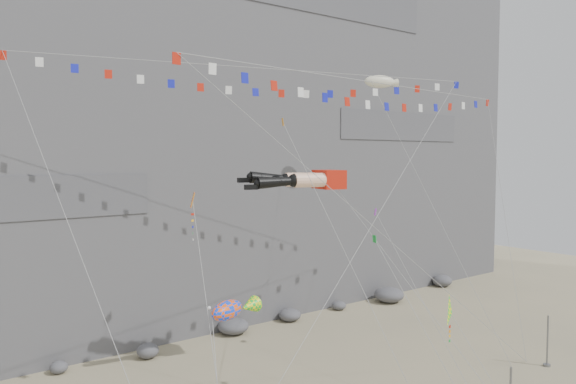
# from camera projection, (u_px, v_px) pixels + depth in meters

# --- Properties ---
(cliff) EXTENTS (80.00, 28.00, 50.00)m
(cliff) POSITION_uv_depth(u_px,v_px,m) (153.00, 56.00, 57.08)
(cliff) COLOR slate
(cliff) RESTS_ON ground
(talus_boulders) EXTENTS (60.00, 3.00, 1.20)m
(talus_boulders) POSITION_uv_depth(u_px,v_px,m) (233.00, 327.00, 46.78)
(talus_boulders) COLOR #57575C
(talus_boulders) RESTS_ON ground
(anchor_pole_right) EXTENTS (0.12, 0.12, 3.64)m
(anchor_pole_right) POSITION_uv_depth(u_px,v_px,m) (547.00, 341.00, 39.47)
(anchor_pole_right) COLOR slate
(anchor_pole_right) RESTS_ON ground
(legs_kite) EXTENTS (7.24, 17.08, 19.87)m
(legs_kite) POSITION_uv_depth(u_px,v_px,m) (303.00, 180.00, 36.70)
(legs_kite) COLOR red
(legs_kite) RESTS_ON ground
(flag_banner_upper) EXTENTS (32.27, 17.30, 28.15)m
(flag_banner_upper) POSITION_uv_depth(u_px,v_px,m) (269.00, 69.00, 39.05)
(flag_banner_upper) COLOR red
(flag_banner_upper) RESTS_ON ground
(flag_banner_lower) EXTENTS (30.37, 6.64, 22.75)m
(flag_banner_lower) POSITION_uv_depth(u_px,v_px,m) (378.00, 83.00, 36.34)
(flag_banner_lower) COLOR red
(flag_banner_lower) RESTS_ON ground
(harlequin_kite) EXTENTS (3.07, 8.32, 14.64)m
(harlequin_kite) POSITION_uv_depth(u_px,v_px,m) (193.00, 201.00, 29.57)
(harlequin_kite) COLOR red
(harlequin_kite) RESTS_ON ground
(fish_windsock) EXTENTS (5.40, 7.07, 9.98)m
(fish_windsock) POSITION_uv_depth(u_px,v_px,m) (227.00, 311.00, 27.43)
(fish_windsock) COLOR #FF510D
(fish_windsock) RESTS_ON ground
(delta_kite) EXTENTS (2.09, 6.41, 7.99)m
(delta_kite) POSITION_uv_depth(u_px,v_px,m) (451.00, 313.00, 32.56)
(delta_kite) COLOR yellow
(delta_kite) RESTS_ON ground
(blimp_windsock) EXTENTS (3.96, 13.65, 24.41)m
(blimp_windsock) POSITION_uv_depth(u_px,v_px,m) (380.00, 82.00, 47.55)
(blimp_windsock) COLOR beige
(blimp_windsock) RESTS_ON ground
(small_kite_a) EXTENTS (2.10, 11.71, 20.28)m
(small_kite_a) POSITION_uv_depth(u_px,v_px,m) (286.00, 128.00, 35.28)
(small_kite_a) COLOR orange
(small_kite_a) RESTS_ON ground
(small_kite_b) EXTENTS (4.52, 13.05, 16.87)m
(small_kite_b) POSITION_uv_depth(u_px,v_px,m) (377.00, 215.00, 40.21)
(small_kite_b) COLOR purple
(small_kite_b) RESTS_ON ground
(small_kite_c) EXTENTS (1.09, 8.15, 12.55)m
(small_kite_c) POSITION_uv_depth(u_px,v_px,m) (377.00, 243.00, 32.39)
(small_kite_c) COLOR #169431
(small_kite_c) RESTS_ON ground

